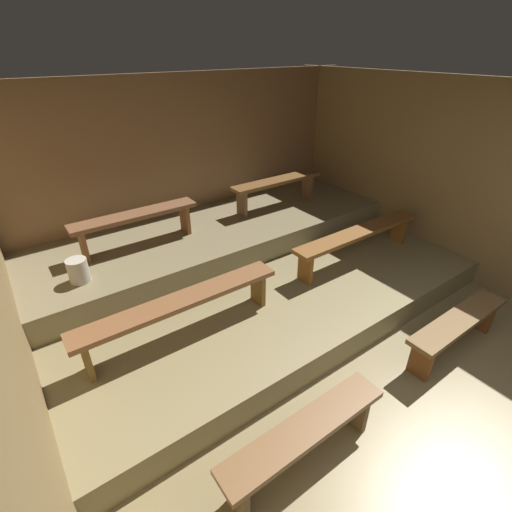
{
  "coord_description": "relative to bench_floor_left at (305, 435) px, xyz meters",
  "views": [
    {
      "loc": [
        -2.29,
        -0.24,
        2.77
      ],
      "look_at": [
        0.03,
        2.98,
        0.5
      ],
      "focal_mm": 26.07,
      "sensor_mm": 36.0,
      "label": 1
    }
  ],
  "objects": [
    {
      "name": "bench_floor_left",
      "position": [
        0.0,
        0.0,
        0.0
      ],
      "size": [
        1.39,
        0.26,
        0.42
      ],
      "color": "brown",
      "rests_on": "ground"
    },
    {
      "name": "wall_right",
      "position": [
        3.54,
        1.4,
        0.9
      ],
      "size": [
        0.06,
        5.43,
        2.46
      ],
      "primitive_type": "cube",
      "color": "olive",
      "rests_on": "ground"
    },
    {
      "name": "platform_middle",
      "position": [
        1.03,
        2.93,
        0.12
      ],
      "size": [
        4.97,
        1.57,
        0.3
      ],
      "primitive_type": "cube",
      "color": "#7C7050",
      "rests_on": "platform_lower"
    },
    {
      "name": "ground",
      "position": [
        1.03,
        1.4,
        -0.37
      ],
      "size": [
        5.77,
        5.43,
        0.08
      ],
      "primitive_type": "cube",
      "color": "olive"
    },
    {
      "name": "bench_lower_right",
      "position": [
        2.26,
        1.51,
        0.32
      ],
      "size": [
        2.01,
        0.26,
        0.42
      ],
      "color": "brown",
      "rests_on": "platform_lower"
    },
    {
      "name": "bench_middle_right",
      "position": [
        2.11,
        2.99,
        0.61
      ],
      "size": [
        1.51,
        0.26,
        0.42
      ],
      "color": "brown",
      "rests_on": "platform_middle"
    },
    {
      "name": "pail_middle",
      "position": [
        -0.85,
        2.56,
        0.4
      ],
      "size": [
        0.21,
        0.21,
        0.26
      ],
      "primitive_type": "cylinder",
      "color": "#B2A899",
      "rests_on": "platform_middle"
    },
    {
      "name": "platform_lower",
      "position": [
        1.03,
        2.12,
        -0.18
      ],
      "size": [
        4.97,
        3.2,
        0.3
      ],
      "primitive_type": "cube",
      "color": "olive",
      "rests_on": "ground"
    },
    {
      "name": "bench_lower_left",
      "position": [
        -0.2,
        1.51,
        0.32
      ],
      "size": [
        2.01,
        0.26,
        0.42
      ],
      "color": "brown",
      "rests_on": "platform_lower"
    },
    {
      "name": "wall_left",
      "position": [
        -1.49,
        1.4,
        0.9
      ],
      "size": [
        0.06,
        5.43,
        2.46
      ],
      "primitive_type": "cube",
      "color": "olive",
      "rests_on": "ground"
    },
    {
      "name": "bench_floor_right",
      "position": [
        2.05,
        0.0,
        0.0
      ],
      "size": [
        1.39,
        0.26,
        0.42
      ],
      "color": "brown",
      "rests_on": "ground"
    },
    {
      "name": "wall_back",
      "position": [
        1.03,
        3.74,
        0.9
      ],
      "size": [
        5.77,
        0.06,
        2.46
      ],
      "primitive_type": "cube",
      "color": "olive",
      "rests_on": "ground"
    },
    {
      "name": "bench_middle_left",
      "position": [
        -0.05,
        2.99,
        0.61
      ],
      "size": [
        1.51,
        0.26,
        0.42
      ],
      "color": "brown",
      "rests_on": "platform_middle"
    }
  ]
}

